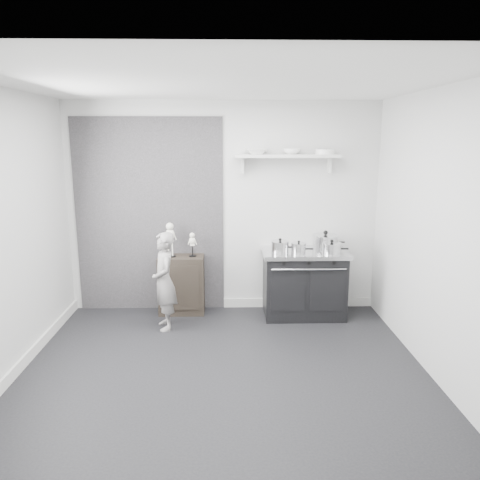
# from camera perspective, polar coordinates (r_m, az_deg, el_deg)

# --- Properties ---
(ground) EXTENTS (4.00, 4.00, 0.00)m
(ground) POSITION_cam_1_polar(r_m,az_deg,el_deg) (4.76, -2.12, -15.70)
(ground) COLOR black
(ground) RESTS_ON ground
(room_shell) EXTENTS (4.02, 3.62, 2.71)m
(room_shell) POSITION_cam_1_polar(r_m,az_deg,el_deg) (4.40, -3.43, 4.49)
(room_shell) COLOR silver
(room_shell) RESTS_ON ground
(wall_shelf) EXTENTS (1.30, 0.26, 0.24)m
(wall_shelf) POSITION_cam_1_polar(r_m,az_deg,el_deg) (5.93, 5.75, 10.06)
(wall_shelf) COLOR silver
(wall_shelf) RESTS_ON room_shell
(stove) EXTENTS (1.06, 0.66, 0.85)m
(stove) POSITION_cam_1_polar(r_m,az_deg,el_deg) (6.04, 7.78, -5.21)
(stove) COLOR black
(stove) RESTS_ON ground
(side_cabinet) EXTENTS (0.58, 0.34, 0.75)m
(side_cabinet) POSITION_cam_1_polar(r_m,az_deg,el_deg) (6.13, -7.13, -5.42)
(side_cabinet) COLOR black
(side_cabinet) RESTS_ON ground
(child) EXTENTS (0.39, 0.49, 1.17)m
(child) POSITION_cam_1_polar(r_m,az_deg,el_deg) (5.60, -9.22, -4.98)
(child) COLOR gray
(child) RESTS_ON ground
(pot_front_left) EXTENTS (0.31, 0.22, 0.18)m
(pot_front_left) POSITION_cam_1_polar(r_m,az_deg,el_deg) (5.80, 4.91, -0.81)
(pot_front_left) COLOR silver
(pot_front_left) RESTS_ON stove
(pot_back_right) EXTENTS (0.42, 0.33, 0.24)m
(pot_back_right) POSITION_cam_1_polar(r_m,az_deg,el_deg) (6.07, 10.36, -0.19)
(pot_back_right) COLOR silver
(pot_back_right) RESTS_ON stove
(pot_front_right) EXTENTS (0.33, 0.24, 0.18)m
(pot_front_right) POSITION_cam_1_polar(r_m,az_deg,el_deg) (5.82, 11.11, -0.98)
(pot_front_right) COLOR silver
(pot_front_right) RESTS_ON stove
(pot_front_center) EXTENTS (0.27, 0.18, 0.17)m
(pot_front_center) POSITION_cam_1_polar(r_m,az_deg,el_deg) (5.75, 7.17, -1.01)
(pot_front_center) COLOR silver
(pot_front_center) RESTS_ON stove
(skeleton_full) EXTENTS (0.14, 0.09, 0.51)m
(skeleton_full) POSITION_cam_1_polar(r_m,az_deg,el_deg) (5.99, -8.53, 0.36)
(skeleton_full) COLOR silver
(skeleton_full) RESTS_ON side_cabinet
(skeleton_torso) EXTENTS (0.10, 0.06, 0.35)m
(skeleton_torso) POSITION_cam_1_polar(r_m,az_deg,el_deg) (5.98, -5.84, -0.35)
(skeleton_torso) COLOR silver
(skeleton_torso) RESTS_ON side_cabinet
(bowl_large) EXTENTS (0.27, 0.27, 0.07)m
(bowl_large) POSITION_cam_1_polar(r_m,az_deg,el_deg) (5.89, 2.05, 10.73)
(bowl_large) COLOR white
(bowl_large) RESTS_ON wall_shelf
(bowl_small) EXTENTS (0.22, 0.22, 0.07)m
(bowl_small) POSITION_cam_1_polar(r_m,az_deg,el_deg) (5.93, 6.35, 10.69)
(bowl_small) COLOR white
(bowl_small) RESTS_ON wall_shelf
(plate_stack) EXTENTS (0.24, 0.24, 0.06)m
(plate_stack) POSITION_cam_1_polar(r_m,az_deg,el_deg) (6.00, 10.33, 10.54)
(plate_stack) COLOR white
(plate_stack) RESTS_ON wall_shelf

